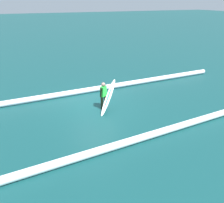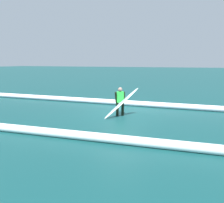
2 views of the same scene
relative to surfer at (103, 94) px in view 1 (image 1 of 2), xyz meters
name	(u,v)px [view 1 (image 1 of 2)]	position (x,y,z in m)	size (l,w,h in m)	color
ground_plane	(95,104)	(0.25, -0.68, -0.81)	(197.67, 197.67, 0.00)	#103E40
surfer	(103,94)	(0.00, 0.00, 0.00)	(0.46, 0.39, 1.45)	black
surfboard	(108,97)	(-0.16, 0.27, -0.11)	(1.53, 1.46, 1.45)	white
wave_crest_foreground	(65,94)	(1.46, -2.56, -0.65)	(0.33, 0.33, 22.54)	white
wave_crest_midground	(93,153)	(2.08, 3.92, -0.66)	(0.31, 0.31, 25.65)	white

